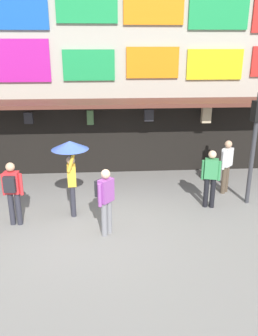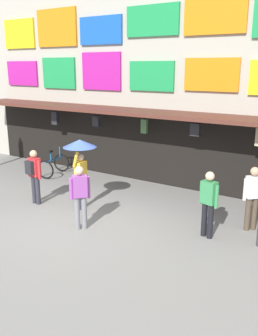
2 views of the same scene
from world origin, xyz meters
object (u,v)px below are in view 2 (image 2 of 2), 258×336
object	(u,v)px
pedestrian_in_blue	(253,195)
pedestrian_in_red	(80,193)
pedestrian_in_purple	(208,201)
pedestrian_with_umbrella	(80,155)
pedestrian_in_green	(34,173)
bicycle_parked	(54,165)

from	to	relation	value
pedestrian_in_blue	pedestrian_in_red	distance (m)	4.37
pedestrian_in_purple	pedestrian_with_umbrella	world-z (taller)	pedestrian_with_umbrella
pedestrian_in_green	pedestrian_in_blue	distance (m)	6.26
bicycle_parked	pedestrian_with_umbrella	world-z (taller)	pedestrian_with_umbrella
pedestrian_in_green	pedestrian_in_blue	xyz separation A→B (m)	(6.03, 1.68, -0.04)
pedestrian_in_green	pedestrian_with_umbrella	world-z (taller)	pedestrian_with_umbrella
pedestrian_in_red	pedestrian_in_purple	xyz separation A→B (m)	(2.93, 1.30, -0.04)
bicycle_parked	pedestrian_in_red	bearing A→B (deg)	-38.34
pedestrian_in_green	pedestrian_with_umbrella	size ratio (longest dim) A/B	0.81
bicycle_parked	pedestrian_in_blue	size ratio (longest dim) A/B	0.76
pedestrian_with_umbrella	pedestrian_in_purple	bearing A→B (deg)	3.24
pedestrian_in_red	pedestrian_in_purple	size ratio (longest dim) A/B	1.00
bicycle_parked	pedestrian_in_purple	bearing A→B (deg)	-15.09
pedestrian_in_blue	pedestrian_with_umbrella	distance (m)	4.80
pedestrian_in_blue	pedestrian_in_red	world-z (taller)	same
pedestrian_in_blue	pedestrian_in_purple	xyz separation A→B (m)	(-0.79, -0.99, 0.00)
pedestrian_in_blue	pedestrian_in_red	size ratio (longest dim) A/B	1.00
pedestrian_with_umbrella	pedestrian_in_green	bearing A→B (deg)	-161.93
pedestrian_in_green	pedestrian_in_red	size ratio (longest dim) A/B	1.00
pedestrian_in_purple	pedestrian_in_red	bearing A→B (deg)	-156.09
pedestrian_in_purple	pedestrian_with_umbrella	distance (m)	3.88
pedestrian_in_green	pedestrian_in_purple	bearing A→B (deg)	7.43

